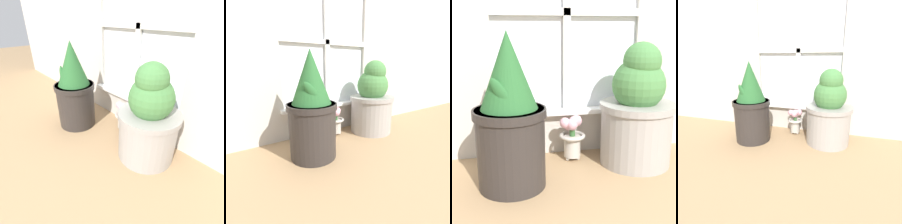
{
  "view_description": "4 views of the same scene",
  "coord_description": "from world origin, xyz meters",
  "views": [
    {
      "loc": [
        0.81,
        -0.4,
        0.79
      ],
      "look_at": [
        -0.03,
        0.33,
        0.17
      ],
      "focal_mm": 28.0,
      "sensor_mm": 36.0,
      "label": 1
    },
    {
      "loc": [
        -0.73,
        -0.72,
        0.56
      ],
      "look_at": [
        -0.03,
        0.34,
        0.21
      ],
      "focal_mm": 28.0,
      "sensor_mm": 36.0,
      "label": 2
    },
    {
      "loc": [
        -0.32,
        -1.03,
        0.65
      ],
      "look_at": [
        -0.05,
        0.34,
        0.27
      ],
      "focal_mm": 50.0,
      "sensor_mm": 36.0,
      "label": 3
    },
    {
      "loc": [
        0.39,
        -1.02,
        0.66
      ],
      "look_at": [
        -0.01,
        0.29,
        0.24
      ],
      "focal_mm": 28.0,
      "sensor_mm": 36.0,
      "label": 4
    }
  ],
  "objects": [
    {
      "name": "ground_plane",
      "position": [
        0.0,
        0.0,
        0.0
      ],
      "size": [
        10.0,
        10.0,
        0.0
      ],
      "primitive_type": "plane",
      "color": "tan"
    },
    {
      "name": "potted_plant_left",
      "position": [
        -0.3,
        0.2,
        0.29
      ],
      "size": [
        0.3,
        0.3,
        0.65
      ],
      "color": "#2D2826",
      "rests_on": "ground_plane"
    },
    {
      "name": "potted_plant_right",
      "position": [
        0.3,
        0.32,
        0.26
      ],
      "size": [
        0.36,
        0.36,
        0.59
      ],
      "color": "#9E9993",
      "rests_on": "ground_plane"
    },
    {
      "name": "flower_vase",
      "position": [
        0.0,
        0.42,
        0.14
      ],
      "size": [
        0.13,
        0.13,
        0.23
      ],
      "color": "#BCB7AD",
      "rests_on": "ground_plane"
    }
  ]
}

